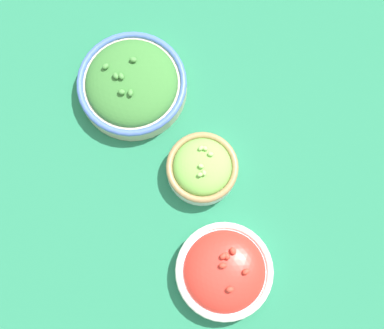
% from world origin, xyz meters
% --- Properties ---
extents(ground_plane, '(3.00, 3.00, 0.00)m').
position_xyz_m(ground_plane, '(0.00, 0.00, 0.00)').
color(ground_plane, '#23704C').
extents(bowl_lettuce, '(0.13, 0.13, 0.07)m').
position_xyz_m(bowl_lettuce, '(-0.02, -0.01, 0.03)').
color(bowl_lettuce, silver).
rests_on(bowl_lettuce, ground_plane).
extents(bowl_broccoli, '(0.20, 0.20, 0.07)m').
position_xyz_m(bowl_broccoli, '(0.18, -0.06, 0.03)').
color(bowl_broccoli, beige).
rests_on(bowl_broccoli, ground_plane).
extents(bowl_cherry_tomatoes, '(0.17, 0.17, 0.07)m').
position_xyz_m(bowl_cherry_tomatoes, '(-0.15, 0.12, 0.03)').
color(bowl_cherry_tomatoes, silver).
rests_on(bowl_cherry_tomatoes, ground_plane).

